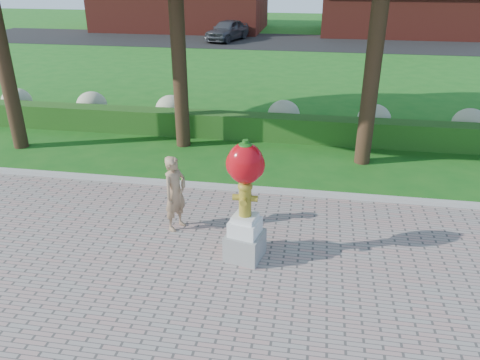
{
  "coord_description": "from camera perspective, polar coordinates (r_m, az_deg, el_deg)",
  "views": [
    {
      "loc": [
        2.1,
        -7.47,
        5.26
      ],
      "look_at": [
        0.67,
        1.0,
        1.27
      ],
      "focal_mm": 35.0,
      "sensor_mm": 36.0,
      "label": 1
    }
  ],
  "objects": [
    {
      "name": "street",
      "position": [
        35.92,
        6.41,
        16.39
      ],
      "size": [
        50.0,
        8.0,
        0.02
      ],
      "primitive_type": "cube",
      "color": "black",
      "rests_on": "ground"
    },
    {
      "name": "curb",
      "position": [
        11.87,
        -1.57,
        -0.97
      ],
      "size": [
        40.0,
        0.18,
        0.15
      ],
      "primitive_type": "cube",
      "color": "#ADADA5",
      "rests_on": "ground"
    },
    {
      "name": "lawn_hedge",
      "position": [
        15.41,
        1.28,
        6.55
      ],
      "size": [
        24.0,
        0.7,
        0.8
      ],
      "primitive_type": "cube",
      "color": "#1E4C15",
      "rests_on": "ground"
    },
    {
      "name": "ground",
      "position": [
        9.37,
        -5.12,
        -9.32
      ],
      "size": [
        100.0,
        100.0,
        0.0
      ],
      "primitive_type": "plane",
      "color": "#165A17",
      "rests_on": "ground"
    },
    {
      "name": "hydrant_sculpture",
      "position": [
        8.61,
        0.63,
        -2.24
      ],
      "size": [
        0.79,
        0.79,
        2.43
      ],
      "rotation": [
        0.0,
        0.0,
        -0.22
      ],
      "color": "gray",
      "rests_on": "walkway"
    },
    {
      "name": "hydrangea_row",
      "position": [
        16.24,
        3.82,
        8.03
      ],
      "size": [
        20.1,
        1.1,
        0.99
      ],
      "color": "tan",
      "rests_on": "ground"
    },
    {
      "name": "woman",
      "position": [
        9.92,
        -7.9,
        -1.61
      ],
      "size": [
        0.61,
        0.71,
        1.66
      ],
      "primitive_type": "imported",
      "rotation": [
        0.0,
        0.0,
        1.15
      ],
      "color": "#9D7B59",
      "rests_on": "walkway"
    },
    {
      "name": "parked_car",
      "position": [
        36.22,
        -1.57,
        17.81
      ],
      "size": [
        3.01,
        4.72,
        1.5
      ],
      "primitive_type": "imported",
      "rotation": [
        0.0,
        0.0,
        -0.31
      ],
      "color": "#3D3E44",
      "rests_on": "street"
    }
  ]
}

